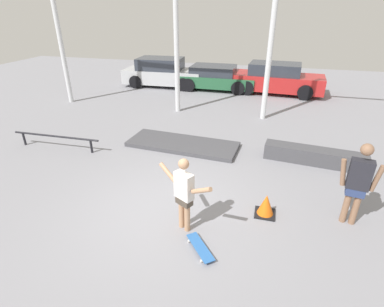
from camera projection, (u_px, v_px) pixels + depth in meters
name	position (u px, v px, depth m)	size (l,w,h in m)	color
ground_plane	(165.00, 208.00, 6.64)	(36.00, 36.00, 0.00)	gray
skateboarder	(184.00, 192.00, 5.66)	(1.22, 0.74, 1.57)	tan
skateboard	(200.00, 247.00, 5.48)	(0.67, 0.75, 0.08)	#2D66B2
grind_box	(314.00, 156.00, 8.43)	(2.74, 0.50, 0.44)	#47474C
manual_pad	(183.00, 144.00, 9.52)	(3.47, 1.28, 0.13)	#47474C
grind_rail	(56.00, 138.00, 9.23)	(2.90, 0.13, 0.45)	black
canopy_support_left	(113.00, 22.00, 11.79)	(5.39, 0.20, 5.61)	silver
canopy_support_right	(355.00, 26.00, 9.76)	(5.39, 0.20, 5.61)	silver
parked_car_silver	(163.00, 73.00, 16.34)	(4.32, 2.03, 1.49)	#B7BABF
parked_car_green	(215.00, 78.00, 15.77)	(4.09, 1.97, 1.21)	#28603D
parked_car_red	(276.00, 79.00, 14.96)	(4.52, 2.10, 1.48)	red
bystander	(358.00, 181.00, 5.78)	(0.75, 0.26, 1.78)	#8C664C
traffic_cone	(266.00, 205.00, 6.34)	(0.43, 0.43, 0.49)	black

